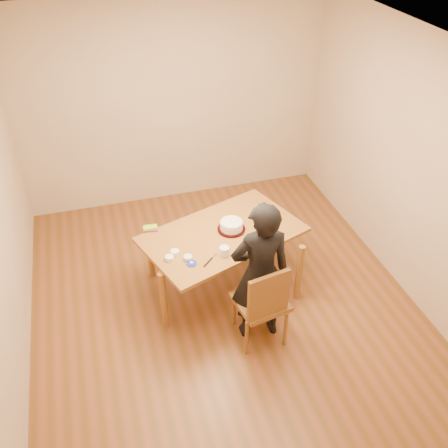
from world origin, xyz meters
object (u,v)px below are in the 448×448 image
object	(u,v)px
cake_plate	(231,229)
person	(260,273)
dining_chair	(260,302)
dining_table	(223,234)
cake	(231,225)

from	to	relation	value
cake_plate	person	xyz separation A→B (m)	(0.05, -0.75, 0.02)
dining_chair	dining_table	bearing A→B (deg)	90.82
cake_plate	dining_table	bearing A→B (deg)	-166.99
cake_plate	person	distance (m)	0.76
dining_chair	person	world-z (taller)	person
cake_plate	cake	size ratio (longest dim) A/B	1.22
dining_chair	person	size ratio (longest dim) A/B	0.30
cake	dining_chair	bearing A→B (deg)	-86.58
dining_table	dining_chair	size ratio (longest dim) A/B	3.50
person	dining_table	bearing A→B (deg)	-74.42
cake	person	xyz separation A→B (m)	(0.05, -0.75, -0.03)
dining_table	person	distance (m)	0.75
cake_plate	person	size ratio (longest dim) A/B	0.19
dining_table	person	bearing A→B (deg)	-97.84
dining_chair	cake_plate	bearing A→B (deg)	83.29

